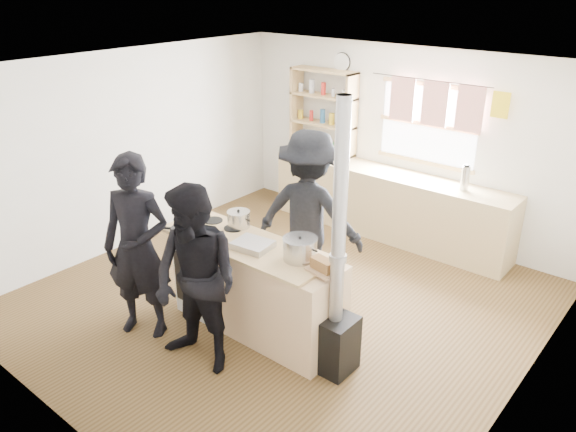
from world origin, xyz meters
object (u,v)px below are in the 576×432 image
object	(u,v)px
person_near_left	(137,248)
person_near_right	(196,281)
bread_board	(323,266)
thermos	(465,178)
flue_heater	(336,308)
skillet_greens	(184,229)
stockpot_counter	(300,249)
cooking_island	(257,288)
roast_tray	(253,244)
stockpot_stove	(239,219)
person_far	(309,215)

from	to	relation	value
person_near_left	person_near_right	world-z (taller)	person_near_left
bread_board	thermos	bearing A→B (deg)	88.06
thermos	flue_heater	size ratio (longest dim) A/B	0.12
person_near_right	skillet_greens	bearing A→B (deg)	140.88
bread_board	person_near_right	distance (m)	1.11
skillet_greens	bread_board	size ratio (longest dim) A/B	1.15
stockpot_counter	person_near_right	world-z (taller)	person_near_right
person_near_right	person_near_left	bearing A→B (deg)	174.83
cooking_island	roast_tray	size ratio (longest dim) A/B	5.11
cooking_island	flue_heater	distance (m)	0.98
thermos	person_near_right	distance (m)	3.63
bread_board	stockpot_stove	bearing A→B (deg)	170.14
stockpot_stove	flue_heater	size ratio (longest dim) A/B	0.09
skillet_greens	flue_heater	size ratio (longest dim) A/B	0.14
flue_heater	person_near_right	world-z (taller)	flue_heater
thermos	cooking_island	xyz separation A→B (m)	(-0.88, -2.77, -0.59)
thermos	roast_tray	bearing A→B (deg)	-107.32
stockpot_stove	person_near_right	size ratio (longest dim) A/B	0.14
roast_tray	stockpot_counter	xyz separation A→B (m)	(0.49, 0.11, 0.07)
stockpot_counter	flue_heater	world-z (taller)	flue_heater
skillet_greens	flue_heater	bearing A→B (deg)	6.45
skillet_greens	bread_board	world-z (taller)	bread_board
stockpot_stove	stockpot_counter	bearing A→B (deg)	-9.57
thermos	roast_tray	world-z (taller)	thermos
cooking_island	thermos	bearing A→B (deg)	72.39
person_far	flue_heater	bearing A→B (deg)	121.95
skillet_greens	roast_tray	size ratio (longest dim) A/B	0.93
stockpot_stove	flue_heater	bearing A→B (deg)	-9.91
stockpot_counter	flue_heater	size ratio (longest dim) A/B	0.13
bread_board	stockpot_counter	bearing A→B (deg)	169.23
roast_tray	person_near_left	distance (m)	1.10
skillet_greens	stockpot_stove	world-z (taller)	stockpot_stove
flue_heater	person_far	distance (m)	1.42
stockpot_counter	person_far	world-z (taller)	person_far
roast_tray	person_near_right	world-z (taller)	person_near_right
cooking_island	bread_board	distance (m)	0.94
thermos	roast_tray	distance (m)	2.95
bread_board	flue_heater	distance (m)	0.38
stockpot_counter	person_far	xyz separation A→B (m)	(-0.55, 0.86, -0.11)
stockpot_stove	person_near_left	size ratio (longest dim) A/B	0.13
roast_tray	person_near_left	size ratio (longest dim) A/B	0.21
thermos	skillet_greens	bearing A→B (deg)	-118.95
roast_tray	stockpot_counter	world-z (taller)	stockpot_counter
stockpot_stove	flue_heater	distance (m)	1.46
person_near_left	person_far	xyz separation A→B (m)	(0.79, 1.65, 0.01)
thermos	person_far	distance (m)	2.08
thermos	person_near_right	world-z (taller)	person_near_right
roast_tray	person_near_left	world-z (taller)	person_near_left
roast_tray	person_far	xyz separation A→B (m)	(-0.07, 0.97, -0.04)
person_far	bread_board	bearing A→B (deg)	117.59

